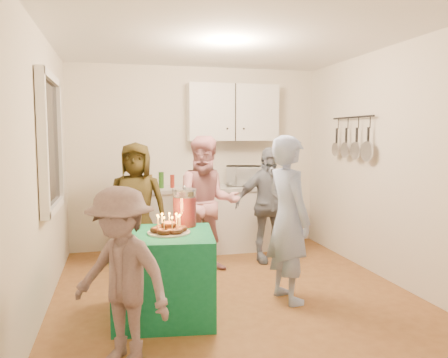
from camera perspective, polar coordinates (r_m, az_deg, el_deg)
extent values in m
plane|color=brown|center=(4.69, 1.06, -14.55)|extent=(4.00, 4.00, 0.00)
plane|color=white|center=(4.51, 1.13, 18.22)|extent=(4.00, 4.00, 0.00)
plane|color=silver|center=(6.36, -3.58, 2.77)|extent=(3.60, 3.60, 0.00)
plane|color=silver|center=(4.31, -22.68, 0.97)|extent=(4.00, 4.00, 0.00)
plane|color=silver|center=(5.18, 20.72, 1.75)|extent=(4.00, 4.00, 0.00)
cube|color=black|center=(4.59, -21.86, 4.38)|extent=(0.04, 1.00, 1.20)
cube|color=white|center=(6.21, -1.21, -5.38)|extent=(2.20, 0.58, 0.86)
cube|color=beige|center=(6.14, -1.22, -1.21)|extent=(2.24, 0.62, 0.05)
cube|color=white|center=(6.33, 1.14, 8.65)|extent=(1.30, 0.30, 0.80)
cube|color=black|center=(5.72, 16.17, 5.24)|extent=(0.12, 1.00, 0.60)
imported|color=white|center=(6.23, 2.63, 0.42)|extent=(0.58, 0.46, 0.28)
cube|color=#106C41|center=(4.03, -7.70, -12.30)|extent=(0.95, 0.95, 0.76)
cylinder|color=red|center=(4.18, -5.17, -3.87)|extent=(0.22, 0.22, 0.34)
imported|color=#95A8D9|center=(4.32, 8.37, -5.17)|extent=(0.49, 0.66, 1.63)
imported|color=brown|center=(5.50, -11.38, -3.32)|extent=(0.83, 0.63, 1.54)
imported|color=#CC6A7F|center=(5.21, -2.19, -3.28)|extent=(0.84, 0.68, 1.62)
imported|color=black|center=(5.64, 5.73, -3.34)|extent=(0.87, 0.37, 1.48)
imported|color=#665252|center=(3.23, -13.28, -12.21)|extent=(0.93, 0.90, 1.27)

